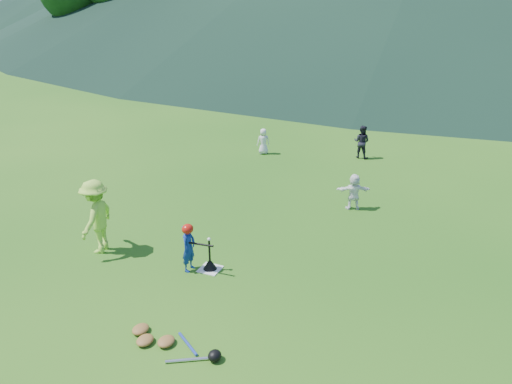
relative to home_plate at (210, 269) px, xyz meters
The scene contains 12 objects.
ground 0.01m from the home_plate, ahead, with size 120.00×120.00×0.00m, color #1B5112.
home_plate is the anchor object (origin of this frame).
baseball 0.73m from the home_plate, ahead, with size 0.08×0.08×0.08m, color white.
batter_child 0.69m from the home_plate, 155.07° to the right, with size 0.39×0.26×1.07m, color navy.
adult_coach 2.90m from the home_plate, behind, with size 1.13×0.65×1.75m, color #9CD73F.
fielder_a 8.48m from the home_plate, 104.94° to the left, with size 0.47×0.30×0.96m, color silver.
fielder_b 9.26m from the home_plate, 82.19° to the left, with size 0.58×0.46×1.20m, color black.
fielder_d 4.97m from the home_plate, 65.19° to the left, with size 0.94×0.30×1.02m, color white.
batting_tee 0.12m from the home_plate, ahead, with size 0.30×0.30×0.68m.
batter_gear 1.04m from the home_plate, 153.42° to the right, with size 0.73×0.26×0.43m.
equipment_pile 2.56m from the home_plate, 78.66° to the right, with size 1.80×0.77×0.19m.
outfield_fence 28.01m from the home_plate, 90.00° to the left, with size 70.07×0.08×1.33m.
Camera 1 is at (4.70, -8.27, 5.63)m, focal length 35.00 mm.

